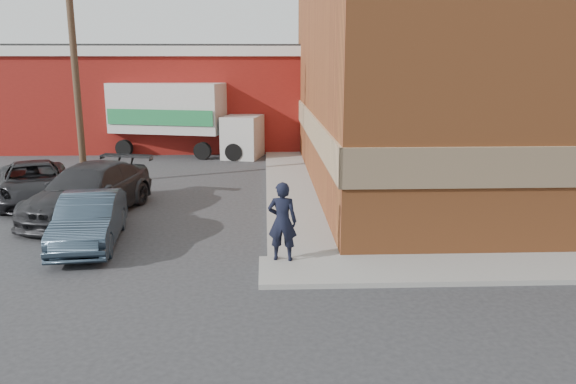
# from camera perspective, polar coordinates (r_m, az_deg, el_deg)

# --- Properties ---
(ground) EXTENTS (90.00, 90.00, 0.00)m
(ground) POSITION_cam_1_polar(r_m,az_deg,el_deg) (13.91, -0.86, -6.98)
(ground) COLOR #28282B
(ground) RESTS_ON ground
(brick_building) EXTENTS (14.25, 18.25, 9.36)m
(brick_building) POSITION_cam_1_polar(r_m,az_deg,el_deg) (23.74, 19.93, 12.18)
(brick_building) COLOR #984F27
(brick_building) RESTS_ON ground
(sidewalk_west) EXTENTS (1.80, 18.00, 0.12)m
(sidewalk_west) POSITION_cam_1_polar(r_m,az_deg,el_deg) (22.58, 0.06, 1.11)
(sidewalk_west) COLOR gray
(sidewalk_west) RESTS_ON ground
(warehouse) EXTENTS (16.30, 8.30, 5.60)m
(warehouse) POSITION_cam_1_polar(r_m,az_deg,el_deg) (33.59, -12.24, 9.56)
(warehouse) COLOR maroon
(warehouse) RESTS_ON ground
(utility_pole) EXTENTS (2.00, 0.26, 9.00)m
(utility_pole) POSITION_cam_1_polar(r_m,az_deg,el_deg) (23.19, -20.86, 12.26)
(utility_pole) COLOR #493324
(utility_pole) RESTS_ON ground
(man) EXTENTS (0.77, 0.57, 1.92)m
(man) POSITION_cam_1_polar(r_m,az_deg,el_deg) (13.34, -0.58, -3.00)
(man) COLOR black
(man) RESTS_ON sidewalk_south
(sedan) EXTENTS (1.90, 4.27, 1.36)m
(sedan) POSITION_cam_1_polar(r_m,az_deg,el_deg) (15.79, -19.52, -2.70)
(sedan) COLOR #2A3846
(sedan) RESTS_ON ground
(suv_a) EXTENTS (3.97, 5.43, 1.37)m
(suv_a) POSITION_cam_1_polar(r_m,az_deg,el_deg) (21.28, -24.44, 0.88)
(suv_a) COLOR black
(suv_a) RESTS_ON ground
(suv_b) EXTENTS (3.51, 5.91, 1.60)m
(suv_b) POSITION_cam_1_polar(r_m,az_deg,el_deg) (18.70, -19.56, 0.10)
(suv_b) COLOR #262629
(suv_b) RESTS_ON ground
(box_truck) EXTENTS (7.79, 3.98, 3.69)m
(box_truck) POSITION_cam_1_polar(r_m,az_deg,el_deg) (29.30, -10.70, 7.78)
(box_truck) COLOR beige
(box_truck) RESTS_ON ground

